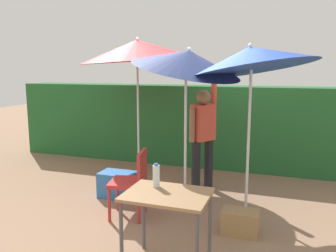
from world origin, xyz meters
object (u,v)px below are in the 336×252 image
folding_table (167,203)px  bottle_water (156,176)px  umbrella_orange (188,60)px  umbrella_rainbow (251,59)px  chair_plastic (133,179)px  cooler_box (118,185)px  crate_cardboard (240,222)px  person_vendor (203,133)px  umbrella_yellow (137,51)px

folding_table → bottle_water: bottle_water is taller
umbrella_orange → bottle_water: bearing=-86.6°
umbrella_rainbow → umbrella_orange: 0.81m
umbrella_rainbow → chair_plastic: 2.15m
umbrella_orange → cooler_box: 2.14m
umbrella_orange → crate_cardboard: bearing=-34.3°
chair_plastic → folding_table: bearing=-49.8°
umbrella_rainbow → cooler_box: 2.66m
cooler_box → bottle_water: (1.17, -1.41, 0.69)m
bottle_water → chair_plastic: bearing=128.1°
umbrella_orange → person_vendor: umbrella_orange is taller
folding_table → cooler_box: bearing=130.8°
umbrella_rainbow → person_vendor: size_ratio=1.27×
chair_plastic → cooler_box: (-0.52, 0.58, -0.32)m
cooler_box → folding_table: bearing=-49.2°
umbrella_yellow → bottle_water: umbrella_yellow is taller
umbrella_yellow → folding_table: 3.25m
umbrella_orange → chair_plastic: umbrella_orange is taller
umbrella_rainbow → person_vendor: umbrella_rainbow is taller
cooler_box → chair_plastic: bearing=-48.1°
crate_cardboard → chair_plastic: bearing=179.5°
chair_plastic → folding_table: (0.81, -0.96, 0.16)m
chair_plastic → crate_cardboard: 1.44m
person_vendor → umbrella_yellow: bearing=169.2°
umbrella_rainbow → umbrella_yellow: 2.18m
person_vendor → chair_plastic: person_vendor is taller
cooler_box → person_vendor: bearing=32.0°
umbrella_yellow → crate_cardboard: (1.98, -1.53, -2.09)m
umbrella_rainbow → bottle_water: umbrella_rainbow is taller
umbrella_rainbow → bottle_water: (-0.73, -1.42, -1.17)m
bottle_water → umbrella_rainbow: bearing=62.8°
umbrella_orange → umbrella_yellow: size_ratio=0.96×
person_vendor → crate_cardboard: bearing=-59.3°
person_vendor → umbrella_orange: bearing=-93.8°
umbrella_orange → chair_plastic: size_ratio=2.69×
folding_table → person_vendor: bearing=95.0°
umbrella_yellow → chair_plastic: 2.37m
umbrella_rainbow → crate_cardboard: size_ratio=5.58×
umbrella_yellow → cooler_box: bearing=-85.8°
crate_cardboard → umbrella_rainbow: bearing=91.2°
cooler_box → folding_table: size_ratio=0.68×
cooler_box → crate_cardboard: cooler_box is taller
person_vendor → folding_table: 2.28m
person_vendor → bottle_water: person_vendor is taller
umbrella_yellow → chair_plastic: bearing=-68.8°
umbrella_yellow → folding_table: (1.40, -2.48, -1.56)m
umbrella_rainbow → umbrella_yellow: umbrella_yellow is taller
crate_cardboard → cooler_box: bearing=162.8°
crate_cardboard → bottle_water: (-0.74, -0.82, 0.74)m
chair_plastic → folding_table: size_ratio=1.11×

